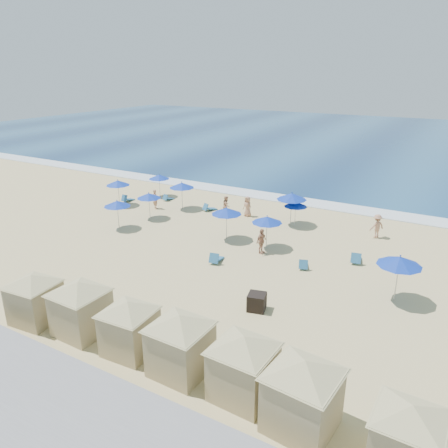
% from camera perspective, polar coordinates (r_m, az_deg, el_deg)
% --- Properties ---
extents(ground, '(160.00, 160.00, 0.00)m').
position_cam_1_polar(ground, '(27.80, -2.83, -4.90)').
color(ground, '#CBB981').
rests_on(ground, ground).
extents(ocean, '(160.00, 80.00, 0.06)m').
position_cam_1_polar(ocean, '(78.27, 19.79, 10.16)').
color(ocean, navy).
rests_on(ocean, ground).
extents(surf_line, '(160.00, 2.50, 0.08)m').
position_cam_1_polar(surf_line, '(40.85, 8.98, 3.11)').
color(surf_line, white).
rests_on(surf_line, ground).
extents(seawall, '(160.00, 6.10, 1.22)m').
position_cam_1_polar(seawall, '(19.20, -26.24, -17.35)').
color(seawall, gray).
rests_on(seawall, ground).
extents(trash_bin, '(1.06, 1.06, 0.88)m').
position_cam_1_polar(trash_bin, '(22.44, 4.30, -10.11)').
color(trash_bin, black).
rests_on(trash_bin, ground).
extents(cabana_0, '(4.28, 4.28, 2.70)m').
position_cam_1_polar(cabana_0, '(22.83, -23.60, -8.16)').
color(cabana_0, tan).
rests_on(cabana_0, ground).
extents(cabana_1, '(4.57, 4.57, 2.86)m').
position_cam_1_polar(cabana_1, '(21.06, -18.30, -9.54)').
color(cabana_1, tan).
rests_on(cabana_1, ground).
extents(cabana_2, '(4.25, 4.25, 2.67)m').
position_cam_1_polar(cabana_2, '(19.29, -12.32, -12.21)').
color(cabana_2, tan).
rests_on(cabana_2, ground).
extents(cabana_3, '(4.56, 4.56, 2.86)m').
position_cam_1_polar(cabana_3, '(17.78, -5.77, -14.42)').
color(cabana_3, tan).
rests_on(cabana_3, ground).
extents(cabana_4, '(4.51, 4.51, 2.83)m').
position_cam_1_polar(cabana_4, '(16.61, 2.58, -17.17)').
color(cabana_4, tan).
rests_on(cabana_4, ground).
extents(cabana_5, '(4.69, 4.69, 2.96)m').
position_cam_1_polar(cabana_5, '(15.58, 10.32, -20.09)').
color(cabana_5, tan).
rests_on(cabana_5, ground).
extents(cabana_6, '(4.21, 4.21, 2.64)m').
position_cam_1_polar(cabana_6, '(15.28, 22.97, -23.46)').
color(cabana_6, tan).
rests_on(cabana_6, ground).
extents(umbrella_0, '(2.07, 2.07, 2.36)m').
position_cam_1_polar(umbrella_0, '(39.56, -13.70, 5.25)').
color(umbrella_0, '#A5A8AD').
rests_on(umbrella_0, ground).
extents(umbrella_1, '(2.00, 2.00, 2.27)m').
position_cam_1_polar(umbrella_1, '(33.71, -13.79, 2.61)').
color(umbrella_1, '#A5A8AD').
rests_on(umbrella_1, ground).
extents(umbrella_2, '(1.94, 1.94, 2.21)m').
position_cam_1_polar(umbrella_2, '(41.64, -8.47, 6.13)').
color(umbrella_2, '#A5A8AD').
rests_on(umbrella_2, ground).
extents(umbrella_3, '(1.93, 1.93, 2.19)m').
position_cam_1_polar(umbrella_3, '(35.54, -9.79, 3.66)').
color(umbrella_3, '#A5A8AD').
rests_on(umbrella_3, ground).
extents(umbrella_4, '(2.13, 2.13, 2.42)m').
position_cam_1_polar(umbrella_4, '(37.62, -5.54, 5.07)').
color(umbrella_4, '#A5A8AD').
rests_on(umbrella_4, ground).
extents(umbrella_5, '(2.15, 2.15, 2.44)m').
position_cam_1_polar(umbrella_5, '(30.55, 0.34, 1.71)').
color(umbrella_5, '#A5A8AD').
rests_on(umbrella_5, ground).
extents(umbrella_6, '(2.32, 2.32, 2.64)m').
position_cam_1_polar(umbrella_6, '(33.84, 8.84, 3.59)').
color(umbrella_6, '#A5A8AD').
rests_on(umbrella_6, ground).
extents(umbrella_7, '(2.05, 2.05, 2.33)m').
position_cam_1_polar(umbrella_7, '(29.25, 5.64, 0.58)').
color(umbrella_7, '#A5A8AD').
rests_on(umbrella_7, ground).
extents(umbrella_8, '(1.80, 1.80, 2.04)m').
position_cam_1_polar(umbrella_8, '(33.70, 9.36, 2.57)').
color(umbrella_8, '#A5A8AD').
rests_on(umbrella_8, ground).
extents(umbrella_9, '(2.30, 2.30, 2.62)m').
position_cam_1_polar(umbrella_9, '(24.12, 21.96, -4.51)').
color(umbrella_9, '#A5A8AD').
rests_on(umbrella_9, ground).
extents(beach_chair_0, '(0.60, 1.30, 0.71)m').
position_cam_1_polar(beach_chair_0, '(40.95, -12.56, 3.22)').
color(beach_chair_0, '#286393').
rests_on(beach_chair_0, ground).
extents(beach_chair_1, '(0.65, 1.19, 0.62)m').
position_cam_1_polar(beach_chair_1, '(40.71, -7.38, 3.39)').
color(beach_chair_1, '#286393').
rests_on(beach_chair_1, ground).
extents(beach_chair_2, '(1.02, 1.36, 0.68)m').
position_cam_1_polar(beach_chair_2, '(37.44, -2.02, 2.11)').
color(beach_chair_2, '#286393').
rests_on(beach_chair_2, ground).
extents(beach_chair_3, '(0.83, 1.43, 0.74)m').
position_cam_1_polar(beach_chair_3, '(27.56, -1.07, -4.52)').
color(beach_chair_3, '#286393').
rests_on(beach_chair_3, ground).
extents(beach_chair_4, '(0.91, 1.31, 0.66)m').
position_cam_1_polar(beach_chair_4, '(27.24, 10.31, -5.22)').
color(beach_chair_4, '#286393').
rests_on(beach_chair_4, ground).
extents(beach_chair_5, '(0.83, 1.45, 0.75)m').
position_cam_1_polar(beach_chair_5, '(28.77, 16.87, -4.33)').
color(beach_chair_5, '#286393').
rests_on(beach_chair_5, ground).
extents(beachgoer_0, '(0.75, 0.68, 1.71)m').
position_cam_1_polar(beachgoer_0, '(38.25, -8.95, 3.23)').
color(beachgoer_0, tan).
rests_on(beachgoer_0, ground).
extents(beachgoer_1, '(0.77, 0.90, 1.61)m').
position_cam_1_polar(beachgoer_1, '(36.18, 0.32, 2.44)').
color(beachgoer_1, tan).
rests_on(beachgoer_1, ground).
extents(beachgoer_2, '(0.57, 1.06, 1.71)m').
position_cam_1_polar(beachgoer_2, '(28.73, 4.90, -2.25)').
color(beachgoer_2, tan).
rests_on(beachgoer_2, ground).
extents(beachgoer_3, '(1.21, 1.27, 1.73)m').
position_cam_1_polar(beachgoer_3, '(33.18, 19.34, -0.25)').
color(beachgoer_3, tan).
rests_on(beachgoer_3, ground).
extents(beachgoer_4, '(0.95, 0.77, 1.68)m').
position_cam_1_polar(beachgoer_4, '(35.89, 3.08, 2.32)').
color(beachgoer_4, tan).
rests_on(beachgoer_4, ground).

